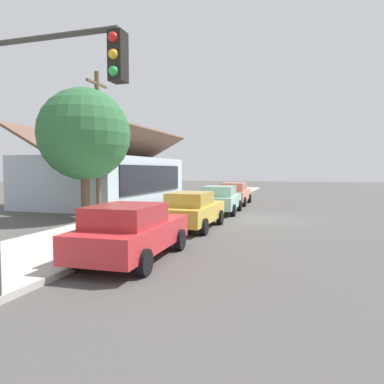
# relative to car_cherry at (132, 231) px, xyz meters

# --- Properties ---
(ground_plane) EXTENTS (120.00, 120.00, 0.00)m
(ground_plane) POSITION_rel_car_cherry_xyz_m (9.19, -2.67, -0.82)
(ground_plane) COLOR #4C4947
(sidewalk_curb) EXTENTS (60.00, 4.20, 0.16)m
(sidewalk_curb) POSITION_rel_car_cherry_xyz_m (9.19, 2.93, -0.74)
(sidewalk_curb) COLOR #B2AFA8
(sidewalk_curb) RESTS_ON ground
(car_cherry) EXTENTS (4.68, 2.19, 1.59)m
(car_cherry) POSITION_rel_car_cherry_xyz_m (0.00, 0.00, 0.00)
(car_cherry) COLOR red
(car_cherry) RESTS_ON ground
(car_mustard) EXTENTS (4.61, 1.96, 1.59)m
(car_mustard) POSITION_rel_car_cherry_xyz_m (5.62, -0.07, -0.00)
(car_mustard) COLOR gold
(car_mustard) RESTS_ON ground
(car_seafoam) EXTENTS (4.46, 2.23, 1.59)m
(car_seafoam) POSITION_rel_car_cherry_xyz_m (11.38, -0.01, -0.00)
(car_seafoam) COLOR #9ED1BC
(car_seafoam) RESTS_ON ground
(car_coral) EXTENTS (4.92, 2.09, 1.59)m
(car_coral) POSITION_rel_car_cherry_xyz_m (16.89, 0.16, 0.00)
(car_coral) COLOR #EA8C75
(car_coral) RESTS_ON ground
(storefront_building) EXTENTS (13.43, 7.48, 5.45)m
(storefront_building) POSITION_rel_car_cherry_xyz_m (15.00, 9.31, 1.04)
(storefront_building) COLOR #ADBCC6
(storefront_building) RESTS_ON ground
(shade_tree) EXTENTS (4.59, 4.59, 6.60)m
(shade_tree) POSITION_rel_car_cherry_xyz_m (6.75, 5.95, 3.47)
(shade_tree) COLOR brown
(shade_tree) RESTS_ON ground
(traffic_light_main) EXTENTS (0.37, 2.79, 5.20)m
(traffic_light_main) POSITION_rel_car_cherry_xyz_m (-3.76, -0.13, 2.67)
(traffic_light_main) COLOR #383833
(traffic_light_main) RESTS_ON ground
(utility_pole_wooden) EXTENTS (1.80, 0.24, 7.50)m
(utility_pole_wooden) POSITION_rel_car_cherry_xyz_m (7.30, 5.53, 3.11)
(utility_pole_wooden) COLOR brown
(utility_pole_wooden) RESTS_ON ground
(fire_hydrant_red) EXTENTS (0.22, 0.22, 0.71)m
(fire_hydrant_red) POSITION_rel_car_cherry_xyz_m (12.17, 1.53, -0.32)
(fire_hydrant_red) COLOR red
(fire_hydrant_red) RESTS_ON sidewalk_curb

